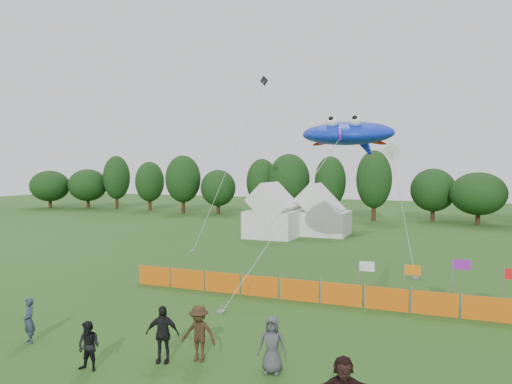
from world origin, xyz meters
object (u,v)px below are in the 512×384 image
at_px(spectator_b, 89,346).
at_px(stingray_kite, 350,134).
at_px(tent_left, 273,215).
at_px(barrier_fence, 320,292).
at_px(spectator_d, 162,334).
at_px(spectator_e, 272,345).
at_px(spectator_c, 199,333).
at_px(spectator_a, 29,321).
at_px(tent_right, 321,215).

height_order(spectator_b, stingray_kite, stingray_kite).
relative_size(tent_left, barrier_fence, 0.22).
bearing_deg(barrier_fence, spectator_d, -108.32).
height_order(barrier_fence, spectator_e, spectator_e).
height_order(spectator_b, spectator_c, spectator_c).
bearing_deg(spectator_c, barrier_fence, 72.36).
relative_size(tent_left, spectator_a, 2.70).
distance_m(barrier_fence, stingray_kite, 12.01).
xyz_separation_m(barrier_fence, spectator_a, (-8.25, -9.03, 0.31)).
relative_size(spectator_a, stingray_kite, 0.08).
relative_size(barrier_fence, spectator_c, 10.94).
relative_size(tent_left, spectator_d, 2.38).
distance_m(tent_left, spectator_e, 29.14).
bearing_deg(tent_right, spectator_b, -87.66).
height_order(tent_right, spectator_b, tent_right).
relative_size(spectator_a, spectator_e, 0.93).
relative_size(tent_left, spectator_e, 2.50).
relative_size(spectator_b, spectator_e, 0.88).
height_order(tent_left, spectator_a, tent_left).
distance_m(tent_left, spectator_d, 28.65).
bearing_deg(stingray_kite, barrier_fence, -86.36).
height_order(spectator_d, spectator_e, spectator_d).
distance_m(tent_left, spectator_a, 28.25).
relative_size(spectator_a, spectator_c, 0.89).
bearing_deg(spectator_b, spectator_e, 16.01).
bearing_deg(spectator_a, spectator_c, 32.62).
bearing_deg(barrier_fence, spectator_c, -102.65).
distance_m(spectator_a, stingray_kite, 21.07).
distance_m(tent_right, spectator_a, 31.40).
xyz_separation_m(spectator_b, spectator_c, (2.77, 1.98, 0.14)).
distance_m(spectator_d, stingray_kite, 19.40).
distance_m(barrier_fence, spectator_a, 12.24).
xyz_separation_m(tent_right, spectator_d, (3.05, -30.96, -0.88)).
xyz_separation_m(tent_left, barrier_fence, (9.46, -19.17, -1.45)).
relative_size(spectator_b, stingray_kite, 0.08).
bearing_deg(spectator_e, spectator_a, 176.48).
bearing_deg(stingray_kite, spectator_c, -94.16).
bearing_deg(spectator_c, stingray_kite, 80.85).
xyz_separation_m(tent_right, stingray_kite, (5.35, -13.17, 6.53)).
height_order(spectator_a, stingray_kite, stingray_kite).
relative_size(tent_right, spectator_a, 3.11).
bearing_deg(spectator_b, spectator_d, 35.19).
distance_m(spectator_b, spectator_c, 3.41).
bearing_deg(stingray_kite, spectator_a, -112.95).
xyz_separation_m(spectator_a, stingray_kite, (7.67, 18.12, 7.51)).
height_order(spectator_c, stingray_kite, stingray_kite).
height_order(spectator_a, spectator_c, spectator_c).
bearing_deg(spectator_e, tent_right, 92.99).
height_order(spectator_c, spectator_e, spectator_c).
bearing_deg(tent_right, stingray_kite, -67.89).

